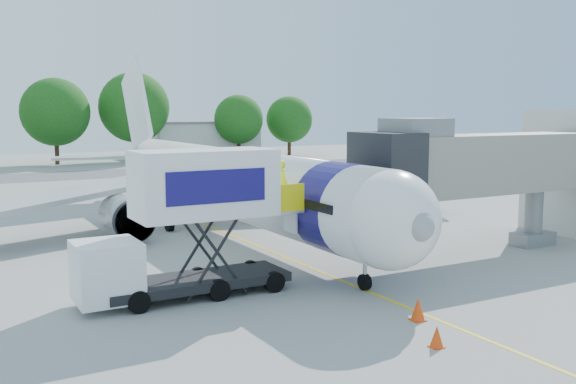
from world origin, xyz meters
TOP-DOWN VIEW (x-y plane):
  - ground at (0.00, 0.00)m, footprint 160.00×160.00m
  - guidance_line at (0.00, 0.00)m, footprint 0.15×70.00m
  - taxiway_strip at (0.00, 42.00)m, footprint 120.00×10.00m
  - aircraft at (0.00, 4.12)m, footprint 34.17×37.73m
  - jet_bridge at (7.99, -7.00)m, footprint 13.90×3.20m
  - catering_hiloader at (-6.26, -7.00)m, footprint 8.50×2.44m
  - safety_cone_a at (-0.63, -13.36)m, footprint 0.49×0.49m
  - safety_cone_b at (-1.76, -15.50)m, footprint 0.42×0.42m
  - outbuilding_right at (22.00, 62.00)m, footprint 16.40×7.40m
  - tree_d at (-0.10, 57.27)m, footprint 8.69×8.69m
  - tree_e at (10.21, 57.53)m, footprint 9.49×9.49m
  - tree_f at (25.84, 57.65)m, footprint 7.26×7.26m
  - tree_g at (34.73, 58.11)m, footprint 7.16×7.16m

SIDE VIEW (x-z plane):
  - ground at x=0.00m, z-range 0.00..0.00m
  - taxiway_strip at x=0.00m, z-range 0.00..0.01m
  - guidance_line at x=0.00m, z-range 0.00..0.01m
  - safety_cone_b at x=-1.76m, z-range -0.01..0.65m
  - safety_cone_a at x=-0.63m, z-range -0.02..0.76m
  - outbuilding_right at x=22.00m, z-range 0.01..5.31m
  - catering_hiloader at x=-6.26m, z-range 0.01..5.51m
  - aircraft at x=0.00m, z-range -2.73..8.62m
  - jet_bridge at x=7.99m, z-range 1.04..7.64m
  - tree_g at x=34.73m, z-range 0.97..10.11m
  - tree_f at x=25.84m, z-range 0.99..10.25m
  - tree_d at x=-0.10m, z-range 1.19..12.27m
  - tree_e at x=10.21m, z-range 1.30..13.39m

